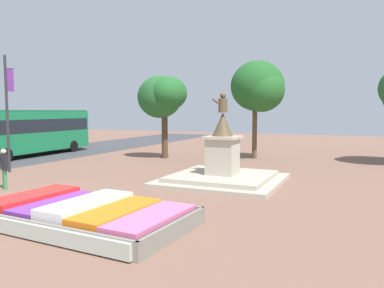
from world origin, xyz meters
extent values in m
plane|color=brown|center=(0.00, 0.00, 0.00)|extent=(87.98, 87.98, 0.00)
cube|color=#38281C|center=(3.15, -0.65, 0.22)|extent=(5.92, 3.44, 0.43)
cube|color=gray|center=(3.06, -2.25, 0.24)|extent=(5.95, 0.43, 0.47)
cube|color=gray|center=(3.24, 0.96, 0.24)|extent=(5.95, 0.43, 0.47)
cube|color=gray|center=(0.22, -0.48, 0.24)|extent=(0.29, 3.32, 0.47)
cube|color=gray|center=(6.07, -0.81, 0.24)|extent=(0.29, 3.32, 0.47)
cube|color=red|center=(0.93, -0.52, 0.55)|extent=(1.27, 2.98, 0.23)
cube|color=#72339E|center=(2.04, -0.58, 0.49)|extent=(1.27, 2.98, 0.11)
cube|color=white|center=(3.15, -0.65, 0.57)|extent=(1.27, 2.98, 0.27)
cube|color=orange|center=(4.26, -0.71, 0.52)|extent=(1.27, 2.98, 0.16)
cube|color=#D86699|center=(5.36, -0.77, 0.50)|extent=(1.27, 2.98, 0.13)
cube|color=#B2BCAD|center=(3.05, -2.30, 0.24)|extent=(5.66, 0.52, 0.39)
cube|color=#B2A793|center=(4.59, 6.94, 0.09)|extent=(5.21, 5.21, 0.19)
cube|color=#B0A591|center=(4.59, 6.94, 0.28)|extent=(4.27, 4.27, 0.19)
cube|color=#B2A893|center=(4.59, 6.94, 1.19)|extent=(1.26, 1.26, 1.62)
cube|color=#B2A893|center=(4.59, 6.94, 2.06)|extent=(1.49, 1.49, 0.12)
cone|color=brown|center=(4.59, 6.94, 2.65)|extent=(0.95, 0.95, 1.07)
cylinder|color=brown|center=(4.59, 6.94, 3.50)|extent=(0.40, 0.40, 0.62)
sphere|color=brown|center=(4.59, 6.94, 3.94)|extent=(0.27, 0.27, 0.27)
cylinder|color=brown|center=(4.41, 6.77, 3.62)|extent=(0.46, 0.44, 0.40)
cylinder|color=#2D2D33|center=(-6.71, 4.98, 3.07)|extent=(0.14, 0.14, 6.14)
cube|color=#6B2D8C|center=(-6.66, 5.22, 4.88)|extent=(0.09, 0.36, 1.21)
cylinder|color=#2D2D33|center=(-6.66, 5.22, 5.49)|extent=(0.13, 0.50, 0.03)
cube|color=#197A47|center=(-11.45, 10.56, 1.78)|extent=(2.90, 10.94, 2.86)
cube|color=black|center=(-11.45, 10.56, 2.21)|extent=(2.90, 10.62, 0.91)
cube|color=#146139|center=(-11.45, 10.56, 3.26)|extent=(2.84, 10.72, 0.10)
cylinder|color=black|center=(-12.71, 14.02, 0.45)|extent=(0.33, 0.91, 0.90)
cylinder|color=black|center=(-10.55, 14.13, 0.45)|extent=(0.33, 0.91, 0.90)
cylinder|color=black|center=(-10.22, 7.64, 0.45)|extent=(0.33, 0.91, 0.90)
cylinder|color=#338C4C|center=(-3.07, 1.74, 0.42)|extent=(0.13, 0.13, 0.85)
cylinder|color=#338C4C|center=(-3.23, 1.82, 0.42)|extent=(0.13, 0.13, 0.85)
cube|color=black|center=(-3.15, 1.78, 1.15)|extent=(0.44, 0.37, 0.60)
cylinder|color=black|center=(-2.94, 1.67, 1.12)|extent=(0.09, 0.09, 0.57)
cylinder|color=black|center=(-3.37, 1.89, 1.12)|extent=(0.09, 0.09, 0.57)
sphere|color=beige|center=(-3.15, 1.78, 1.59)|extent=(0.22, 0.22, 0.22)
cylinder|color=brown|center=(3.70, 16.02, 1.74)|extent=(0.33, 0.33, 3.48)
ellipsoid|color=#235E25|center=(4.31, 15.38, 4.62)|extent=(2.97, 2.83, 2.88)
ellipsoid|color=#255E27|center=(4.21, 16.28, 4.58)|extent=(2.83, 2.45, 2.40)
ellipsoid|color=#215A25|center=(3.94, 15.65, 4.90)|extent=(3.55, 3.43, 3.34)
cylinder|color=#4C3823|center=(-1.98, 13.63, 1.49)|extent=(0.42, 0.42, 2.97)
ellipsoid|color=#225E28|center=(-1.47, 13.25, 4.42)|extent=(2.46, 2.59, 2.23)
ellipsoid|color=#245F2A|center=(-2.21, 13.38, 4.19)|extent=(3.09, 2.75, 2.85)
ellipsoid|color=#22582C|center=(-2.26, 13.24, 4.28)|extent=(2.71, 2.44, 2.50)
camera|label=1|loc=(10.22, -9.04, 3.26)|focal=35.00mm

